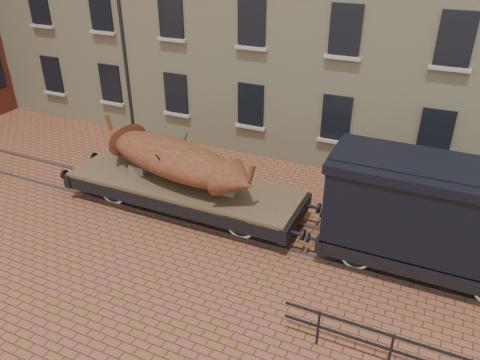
% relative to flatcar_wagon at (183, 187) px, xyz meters
% --- Properties ---
extents(ground, '(90.00, 90.00, 0.00)m').
position_rel_flatcar_wagon_xyz_m(ground, '(2.78, -0.00, -0.84)').
color(ground, brown).
extents(rail_track, '(30.00, 1.52, 0.06)m').
position_rel_flatcar_wagon_xyz_m(rail_track, '(2.78, -0.00, -0.81)').
color(rail_track, '#59595E').
rests_on(rail_track, ground).
extents(flatcar_wagon, '(8.95, 2.43, 1.35)m').
position_rel_flatcar_wagon_xyz_m(flatcar_wagon, '(0.00, 0.00, 0.00)').
color(flatcar_wagon, brown).
rests_on(flatcar_wagon, ground).
extents(iron_boat, '(6.50, 3.02, 1.57)m').
position_rel_flatcar_wagon_xyz_m(iron_boat, '(-0.31, 0.00, 1.03)').
color(iron_boat, brown).
rests_on(iron_boat, flatcar_wagon).
extents(goods_van, '(6.29, 2.29, 3.26)m').
position_rel_flatcar_wagon_xyz_m(goods_van, '(7.68, -0.00, 1.20)').
color(goods_van, black).
rests_on(goods_van, ground).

